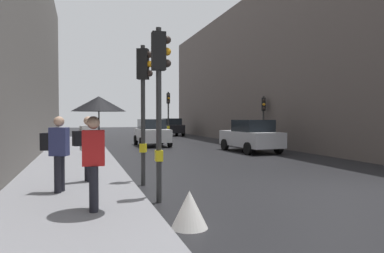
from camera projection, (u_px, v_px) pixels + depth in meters
The scene contains 14 objects.
ground_plane at pixel (341, 191), 9.31m from camera, with size 120.00×120.00×0.00m, color black.
sidewalk_kerb at pixel (74, 167), 13.07m from camera, with size 3.19×40.00×0.16m, color gray.
building_facade_right at pixel (307, 75), 29.02m from camera, with size 12.00×34.75×10.58m, color #5B514C.
traffic_light_mid_street at pixel (263, 112), 22.97m from camera, with size 0.33×0.45×3.24m.
traffic_light_far_median at pixel (168, 107), 29.43m from camera, with size 0.25×0.43×3.95m.
traffic_light_near_left at pixel (160, 82), 7.98m from camera, with size 0.43×0.25×3.89m.
traffic_light_near_right at pixel (144, 89), 9.99m from camera, with size 0.45×0.35×3.90m.
car_silver_hatchback at pixel (251, 136), 19.64m from camera, with size 2.21×4.30×1.76m.
car_white_compact at pixel (152, 132), 23.90m from camera, with size 2.07×4.23×1.76m.
car_dark_suv at pixel (171, 127), 36.79m from camera, with size 2.07×4.23×1.76m.
pedestrian_with_umbrella at pixel (97, 121), 6.70m from camera, with size 1.00×1.00×2.14m.
pedestrian_with_black_backpack at pixel (87, 145), 9.75m from camera, with size 0.65×0.42×1.77m.
pedestrian_with_grey_backpack at pixel (57, 149), 8.38m from camera, with size 0.66×0.46×1.77m.
warning_sign_triangle at pixel (189, 209), 6.19m from camera, with size 0.64×0.64×0.65m, color silver.
Camera 1 is at (-6.41, -7.71, 1.92)m, focal length 33.69 mm.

